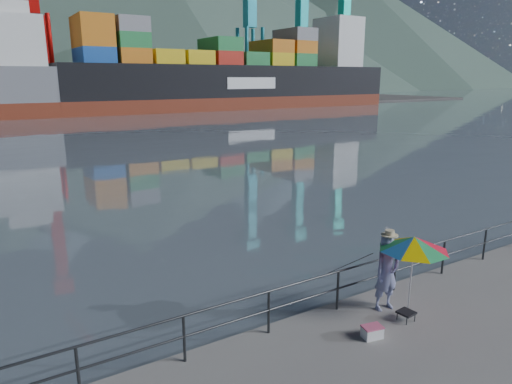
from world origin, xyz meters
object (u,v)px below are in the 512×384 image
(fisherman, at_px, (387,273))
(beach_umbrella, at_px, (414,244))
(cooler_bag, at_px, (372,332))
(container_ship, at_px, (245,76))

(fisherman, relative_size, beach_umbrella, 0.88)
(beach_umbrella, bearing_deg, fisherman, 117.68)
(cooler_bag, height_order, container_ship, container_ship)
(fisherman, height_order, cooler_bag, fisherman)
(beach_umbrella, distance_m, container_ship, 80.01)
(fisherman, height_order, container_ship, container_ship)
(beach_umbrella, distance_m, cooler_bag, 2.25)
(fisherman, bearing_deg, cooler_bag, -141.72)
(fisherman, distance_m, container_ship, 79.74)
(fisherman, height_order, beach_umbrella, beach_umbrella)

